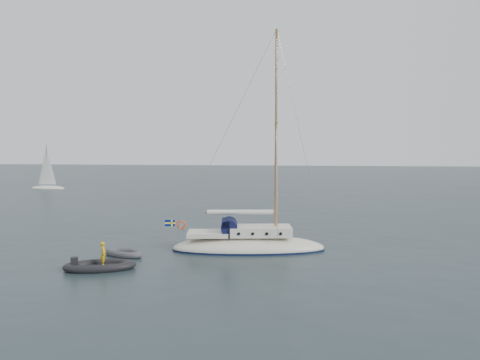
# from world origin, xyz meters

# --- Properties ---
(ground) EXTENTS (300.00, 300.00, 0.00)m
(ground) POSITION_xyz_m (0.00, 0.00, 0.00)
(ground) COLOR black
(ground) RESTS_ON ground
(sailboat) EXTENTS (10.51, 3.14, 14.97)m
(sailboat) POSITION_xyz_m (-1.72, 1.01, 1.13)
(sailboat) COLOR beige
(sailboat) RESTS_ON ground
(dinghy) EXTENTS (2.88, 1.30, 0.41)m
(dinghy) POSITION_xyz_m (-9.30, -1.60, 0.18)
(dinghy) COLOR #434347
(dinghy) RESTS_ON ground
(rib) EXTENTS (3.96, 1.80, 1.57)m
(rib) POSITION_xyz_m (-9.36, -4.90, 0.24)
(rib) COLOR black
(rib) RESTS_ON ground
(distant_yacht_a) EXTENTS (5.84, 3.12, 7.74)m
(distant_yacht_a) POSITION_xyz_m (-40.15, 42.67, 3.31)
(distant_yacht_a) COLOR silver
(distant_yacht_a) RESTS_ON ground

